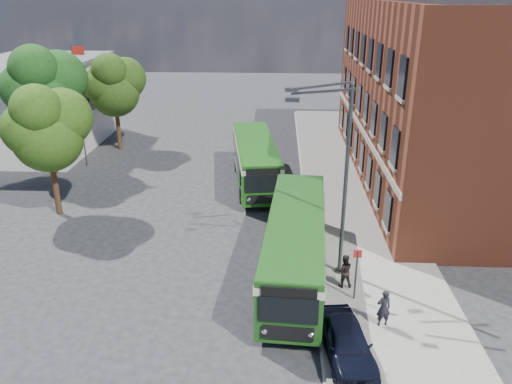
# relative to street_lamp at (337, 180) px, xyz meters

# --- Properties ---
(ground) EXTENTS (120.00, 120.00, 0.00)m
(ground) POSITION_rel_street_lamp_xyz_m (-4.84, 2.00, -4.79)
(ground) COLOR #242427
(ground) RESTS_ON ground
(pavement) EXTENTS (6.00, 48.00, 0.15)m
(pavement) POSITION_rel_street_lamp_xyz_m (2.16, 10.00, -4.72)
(pavement) COLOR gray
(pavement) RESTS_ON ground
(kerb_line) EXTENTS (0.12, 48.00, 0.01)m
(kerb_line) POSITION_rel_street_lamp_xyz_m (-0.89, 10.00, -4.79)
(kerb_line) COLOR beige
(kerb_line) RESTS_ON ground
(brick_office) EXTENTS (12.10, 26.00, 14.20)m
(brick_office) POSITION_rel_street_lamp_xyz_m (9.16, 14.00, 2.18)
(brick_office) COLOR brown
(brick_office) RESTS_ON ground
(white_building) EXTENTS (9.40, 13.40, 7.30)m
(white_building) POSITION_rel_street_lamp_xyz_m (-22.84, 20.00, -1.13)
(white_building) COLOR silver
(white_building) RESTS_ON ground
(flagpole) EXTENTS (0.95, 0.10, 9.00)m
(flagpole) POSITION_rel_street_lamp_xyz_m (-17.29, 15.00, 0.15)
(flagpole) COLOR #36383A
(flagpole) RESTS_ON ground
(street_lamp) EXTENTS (2.96, 2.38, 9.00)m
(street_lamp) POSITION_rel_street_lamp_xyz_m (0.00, 0.00, 0.00)
(street_lamp) COLOR #36383A
(street_lamp) RESTS_ON ground
(bus_stop_sign) EXTENTS (0.35, 0.08, 2.52)m
(bus_stop_sign) POSITION_rel_street_lamp_xyz_m (0.76, -2.20, -3.28)
(bus_stop_sign) COLOR #36383A
(bus_stop_sign) RESTS_ON ground
(bus_front) EXTENTS (3.36, 11.55, 3.02)m
(bus_front) POSITION_rel_street_lamp_xyz_m (-1.76, -0.11, -2.96)
(bus_front) COLOR #1D4E17
(bus_front) RESTS_ON ground
(bus_rear) EXTENTS (3.97, 10.91, 3.02)m
(bus_rear) POSITION_rel_street_lamp_xyz_m (-4.21, 12.03, -2.96)
(bus_rear) COLOR #1D5A16
(bus_rear) RESTS_ON ground
(parked_car) EXTENTS (2.11, 4.12, 1.34)m
(parked_car) POSITION_rel_street_lamp_xyz_m (-0.04, -5.96, -3.97)
(parked_car) COLOR black
(parked_car) RESTS_ON pavement
(pedestrian_a) EXTENTS (0.64, 0.48, 1.59)m
(pedestrian_a) POSITION_rel_street_lamp_xyz_m (1.62, -4.00, -3.84)
(pedestrian_a) COLOR black
(pedestrian_a) RESTS_ON pavement
(pedestrian_b) EXTENTS (0.80, 0.64, 1.58)m
(pedestrian_b) POSITION_rel_street_lamp_xyz_m (0.40, -1.24, -3.85)
(pedestrian_b) COLOR black
(pedestrian_b) RESTS_ON pavement
(tree_left) EXTENTS (4.70, 4.47, 7.93)m
(tree_left) POSITION_rel_street_lamp_xyz_m (-15.74, 6.20, 0.59)
(tree_left) COLOR #382514
(tree_left) RESTS_ON ground
(tree_mid) EXTENTS (5.50, 5.23, 9.29)m
(tree_mid) POSITION_rel_street_lamp_xyz_m (-19.04, 13.44, 1.51)
(tree_mid) COLOR #382514
(tree_mid) RESTS_ON ground
(tree_right) EXTENTS (4.76, 4.52, 8.03)m
(tree_right) POSITION_rel_street_lamp_xyz_m (-16.03, 19.47, 0.66)
(tree_right) COLOR #382514
(tree_right) RESTS_ON ground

